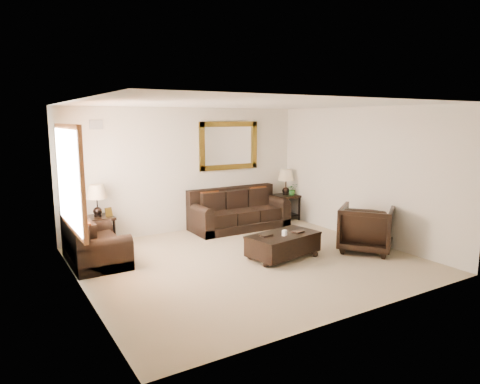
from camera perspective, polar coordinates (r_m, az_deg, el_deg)
room at (r=7.28m, az=1.07°, el=0.99°), size 5.51×5.01×2.71m
window at (r=7.13m, az=-21.73°, el=1.75°), size 0.07×1.96×1.66m
mirror at (r=9.86m, az=-1.48°, el=6.19°), size 1.50×0.06×1.10m
air_vent at (r=8.78m, az=-18.64°, el=8.53°), size 0.25×0.02×0.18m
sofa at (r=9.73m, az=-0.26°, el=-2.92°), size 2.20×0.95×0.90m
loveseat at (r=7.82m, az=-19.06°, el=-6.77°), size 0.88×1.48×0.83m
end_table_left at (r=8.62m, az=-18.47°, el=-1.87°), size 0.56×0.56×1.22m
end_table_right at (r=10.53m, az=6.13°, el=0.67°), size 0.57×0.57×1.24m
coffee_table at (r=7.70m, az=5.77°, el=-6.78°), size 1.39×0.91×0.55m
armchair at (r=8.35m, az=16.49°, el=-4.39°), size 1.25×1.26×0.95m
potted_plant at (r=10.54m, az=6.99°, el=0.20°), size 0.35×0.36×0.22m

